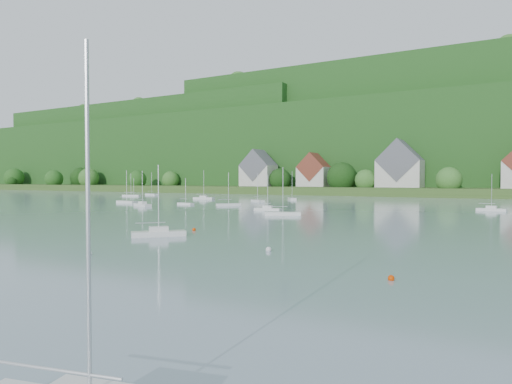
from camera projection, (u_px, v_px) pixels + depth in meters
far_shore_strip at (394, 191)px, 185.21m from camera, size 600.00×60.00×3.00m
forested_ridge at (425, 147)px, 243.98m from camera, size 620.00×181.22×69.89m
village_building_0 at (258, 171)px, 200.92m from camera, size 14.00×10.40×16.00m
village_building_1 at (314, 173)px, 190.30m from camera, size 12.00×9.36×14.00m
village_building_2 at (400, 168)px, 172.07m from camera, size 16.00×11.44×18.00m
near_sailboat_3 at (159, 232)px, 48.56m from camera, size 4.94×5.15×7.53m
mooring_buoy_1 at (90, 255)px, 36.59m from camera, size 0.39×0.39×0.39m
mooring_buoy_2 at (391, 280)px, 27.47m from camera, size 0.40×0.40×0.40m
mooring_buoy_3 at (194, 231)px, 54.03m from camera, size 0.43×0.43×0.43m
mooring_buoy_4 at (269, 251)px, 38.59m from camera, size 0.47×0.47×0.47m
far_sailboat_cluster at (333, 203)px, 110.74m from camera, size 177.81×69.34×8.71m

